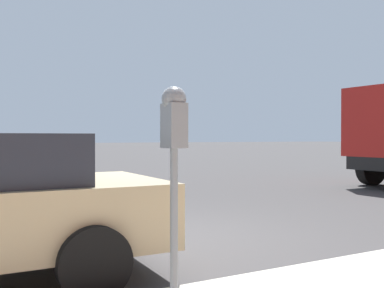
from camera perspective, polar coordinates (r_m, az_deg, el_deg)
The scene contains 2 objects.
ground_plane at distance 6.26m, azimuth -5.08°, elevation -11.94°, with size 220.00×220.00×0.00m, color #3D3A3A.
parking_meter at distance 3.40m, azimuth -2.31°, elevation 0.85°, with size 0.21×0.19×1.65m.
Camera 1 is at (-5.60, 2.43, 1.38)m, focal length 42.00 mm.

